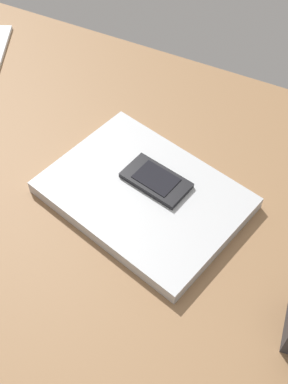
% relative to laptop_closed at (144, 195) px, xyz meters
% --- Properties ---
extents(desk_surface, '(1.20, 0.80, 0.03)m').
position_rel_laptop_closed_xyz_m(desk_surface, '(0.05, 0.03, -0.03)').
color(desk_surface, olive).
rests_on(desk_surface, ground).
extents(laptop_closed, '(0.35, 0.29, 0.02)m').
position_rel_laptop_closed_xyz_m(laptop_closed, '(0.00, 0.00, 0.00)').
color(laptop_closed, '#B7BABC').
rests_on(laptop_closed, desk_surface).
extents(cell_phone_on_laptop, '(0.12, 0.08, 0.01)m').
position_rel_laptop_closed_xyz_m(cell_phone_on_laptop, '(-0.01, -0.02, 0.02)').
color(cell_phone_on_laptop, black).
rests_on(cell_phone_on_laptop, laptop_closed).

